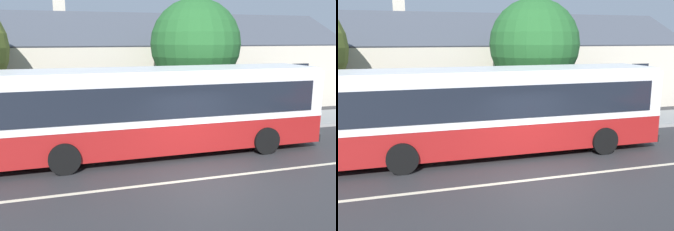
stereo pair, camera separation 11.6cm
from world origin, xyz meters
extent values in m
plane|color=#2D2D30|center=(0.00, 0.00, 0.00)|extent=(300.00, 300.00, 0.00)
cube|color=gray|center=(0.00, 6.00, 0.07)|extent=(60.00, 3.00, 0.15)
cube|color=beige|center=(0.00, 0.00, 0.00)|extent=(60.00, 0.16, 0.01)
cube|color=beige|center=(2.26, 13.31, 1.86)|extent=(21.60, 8.41, 3.73)
cube|color=#424751|center=(2.26, 11.21, 4.69)|extent=(22.20, 4.27, 2.06)
cube|color=#424751|center=(2.26, 15.41, 4.69)|extent=(22.20, 4.27, 2.06)
cube|color=beige|center=(-3.68, 14.15, 6.15)|extent=(0.70, 0.70, 1.20)
cube|color=black|center=(-5.30, 9.07, 2.05)|extent=(1.10, 0.06, 1.30)
cube|color=black|center=(2.26, 9.07, 2.05)|extent=(1.10, 0.06, 1.30)
cube|color=black|center=(9.82, 9.07, 2.05)|extent=(1.10, 0.06, 1.30)
cube|color=#4C3323|center=(5.50, 9.07, 1.05)|extent=(1.00, 0.06, 2.10)
cube|color=maroon|center=(-0.73, 2.90, 0.79)|extent=(12.23, 2.54, 1.03)
cube|color=white|center=(-0.73, 2.90, 1.36)|extent=(12.25, 2.56, 0.10)
cube|color=silver|center=(-0.73, 2.90, 2.21)|extent=(12.23, 2.54, 1.60)
cube|color=silver|center=(-0.73, 2.90, 3.07)|extent=(11.98, 2.42, 0.12)
cube|color=black|center=(-0.74, 4.16, 2.11)|extent=(11.24, 0.07, 1.10)
cube|color=black|center=(-0.73, 1.64, 2.11)|extent=(11.24, 0.07, 1.10)
cube|color=black|center=(5.40, 2.92, 2.11)|extent=(0.05, 2.20, 1.10)
cube|color=black|center=(5.40, 2.92, 2.87)|extent=(0.05, 1.75, 0.24)
cube|color=black|center=(5.42, 2.92, 0.40)|extent=(0.09, 2.50, 0.28)
cube|color=#197233|center=(-2.26, 4.16, 0.79)|extent=(3.42, 0.04, 0.72)
cube|color=black|center=(4.03, 4.19, 1.47)|extent=(0.90, 0.03, 2.38)
cylinder|color=black|center=(3.05, 4.16, 0.50)|extent=(1.00, 0.28, 1.00)
cylinder|color=black|center=(3.06, 1.66, 0.50)|extent=(1.00, 0.28, 1.00)
cylinder|color=black|center=(-4.10, 4.14, 0.50)|extent=(1.00, 0.28, 1.00)
cylinder|color=black|center=(-4.09, 1.64, 0.50)|extent=(1.00, 0.28, 1.00)
cube|color=black|center=(-6.36, 5.48, 0.38)|extent=(0.08, 0.43, 0.45)
cube|color=brown|center=(-3.01, 6.06, 0.60)|extent=(1.75, 0.10, 0.04)
cube|color=brown|center=(-3.01, 5.91, 0.60)|extent=(1.75, 0.10, 0.04)
cube|color=brown|center=(-3.01, 5.77, 0.60)|extent=(1.75, 0.10, 0.04)
cube|color=brown|center=(-3.01, 5.64, 0.90)|extent=(1.75, 0.04, 0.10)
cube|color=brown|center=(-3.01, 5.64, 1.04)|extent=(1.75, 0.04, 0.10)
cube|color=black|center=(-2.31, 5.91, 0.38)|extent=(0.08, 0.43, 0.45)
cube|color=black|center=(-3.72, 5.91, 0.38)|extent=(0.08, 0.43, 0.45)
cylinder|color=#4C3828|center=(2.31, 7.03, 1.25)|extent=(0.43, 0.43, 2.50)
sphere|color=#235B28|center=(2.31, 7.03, 3.90)|extent=(4.30, 4.30, 4.30)
sphere|color=#235B28|center=(2.35, 6.57, 3.26)|extent=(2.38, 2.38, 2.38)
cylinder|color=gray|center=(5.39, 5.00, 1.35)|extent=(0.07, 0.07, 2.40)
cube|color=#1959A5|center=(5.39, 4.98, 2.30)|extent=(0.36, 0.03, 0.48)
camera|label=1|loc=(-4.28, -9.93, 4.20)|focal=40.00mm
camera|label=2|loc=(-4.17, -9.96, 4.20)|focal=40.00mm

